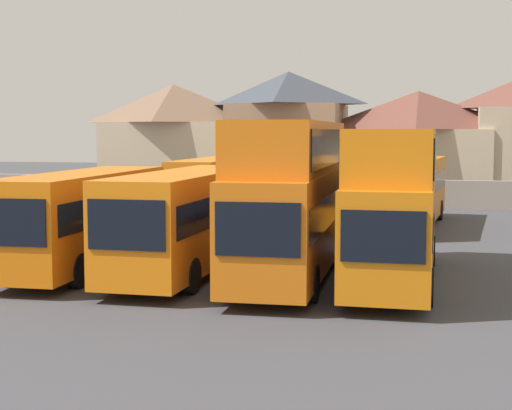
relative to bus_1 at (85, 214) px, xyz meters
name	(u,v)px	position (x,y,z in m)	size (l,w,h in m)	color
ground	(318,218)	(5.44, 18.20, -1.96)	(140.00, 140.00, 0.00)	#424247
depot_boundary_wall	(335,192)	(5.44, 25.59, -1.06)	(56.00, 0.50, 1.80)	gray
bus_1	(85,214)	(0.00, 0.00, 0.00)	(2.87, 10.45, 3.44)	orange
bus_2	(189,215)	(3.77, 0.24, 0.03)	(2.69, 11.01, 3.49)	orange
bus_3	(290,191)	(7.39, -0.09, 0.95)	(2.96, 10.89, 5.18)	orange
bus_4	(395,196)	(10.77, 0.26, 0.82)	(2.58, 11.00, 4.94)	orange
bus_5	(219,185)	(0.33, 15.98, -0.01)	(2.65, 11.95, 3.42)	orange
bus_6	(287,186)	(4.13, 15.79, -0.02)	(3.18, 11.83, 3.40)	orange
bus_7	(348,188)	(7.38, 15.95, -0.06)	(3.59, 11.95, 3.32)	orange
bus_8	(412,188)	(10.74, 15.36, 0.02)	(3.32, 11.89, 3.47)	orange
house_terrace_left	(174,138)	(-8.09, 32.50, 2.37)	(10.43, 6.83, 8.48)	#C6B293
house_terrace_centre	(288,133)	(1.01, 32.25, 2.77)	(8.38, 7.80, 9.28)	#9E7A60
house_terrace_right	(418,144)	(10.46, 32.52, 2.01)	(10.69, 6.92, 7.77)	#C6B293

